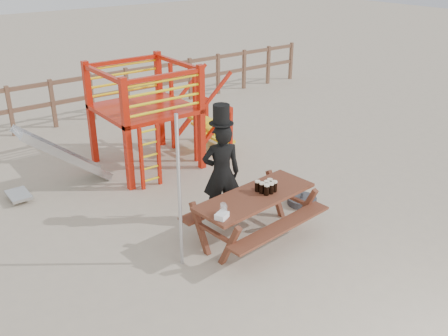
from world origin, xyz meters
TOP-DOWN VIEW (x-y plane):
  - ground at (0.00, 0.00)m, footprint 60.00×60.00m
  - back_fence at (0.00, 7.00)m, footprint 15.09×0.09m
  - playground_fort at (0.12, 3.58)m, footprint 4.71×1.84m
  - picnic_table at (0.13, 0.13)m, footprint 2.04×1.51m
  - man_with_hat at (0.06, 0.88)m, footprint 0.72×0.62m
  - metal_pole at (-1.12, 0.23)m, footprint 0.05×0.05m
  - parasol_base at (1.51, 0.47)m, footprint 0.51×0.51m
  - paper_bag at (-0.68, -0.12)m, footprint 0.22×0.20m
  - stout_pints at (0.33, 0.10)m, footprint 0.28×0.26m
  - empty_glasses at (-0.59, -0.04)m, footprint 0.11×0.14m

SIDE VIEW (x-z plane):
  - ground at x=0.00m, z-range 0.00..0.00m
  - parasol_base at x=1.51m, z-range -0.05..0.17m
  - picnic_table at x=0.13m, z-range 0.10..0.84m
  - back_fence at x=0.00m, z-range 0.14..1.34m
  - paper_bag at x=-0.68m, z-range 0.75..0.83m
  - empty_glasses at x=-0.59m, z-range 0.74..0.89m
  - stout_pints at x=0.33m, z-range 0.75..0.92m
  - man_with_hat at x=0.06m, z-range -0.10..1.87m
  - playground_fort at x=0.12m, z-range 0.02..2.12m
  - metal_pole at x=-1.12m, z-range 0.00..2.23m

